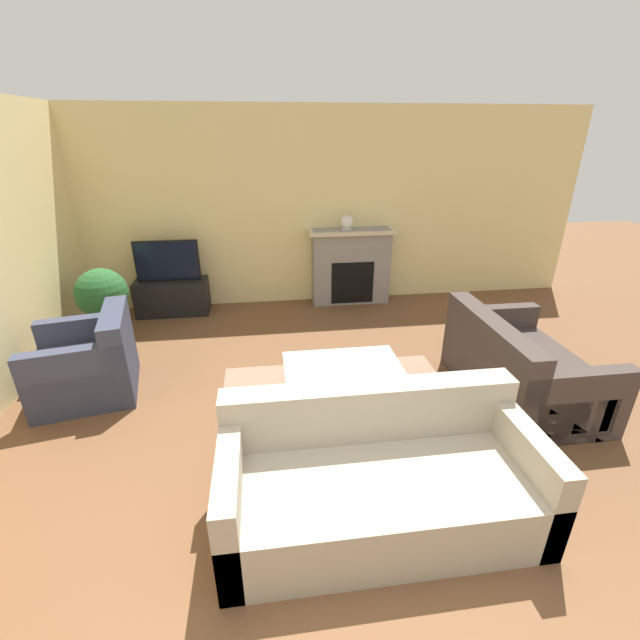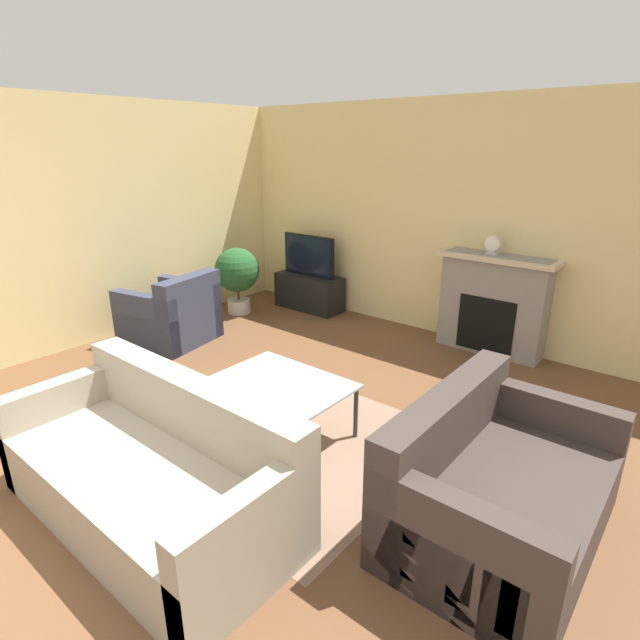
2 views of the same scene
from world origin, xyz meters
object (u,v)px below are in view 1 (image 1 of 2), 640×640
Objects in this scene: potted_plant at (103,296)px; couch_sectional at (378,480)px; mantel_clock at (347,222)px; coffee_table at (343,371)px; tv at (167,261)px; armchair_by_window at (89,365)px; couch_loveseat at (519,370)px.

couch_sectional is at bearing -49.37° from potted_plant.
mantel_clock is (3.11, 0.87, 0.63)m from potted_plant.
coffee_table is at bearing -35.58° from potted_plant.
mantel_clock reaches higher than potted_plant.
tv is at bearing 117.42° from couch_sectional.
potted_plant is at bearing -164.39° from mantel_clock.
couch_loveseat is at bearing 69.97° from armchair_by_window.
armchair_by_window is at bearing -102.60° from tv.
tv is 2.05m from armchair_by_window.
couch_loveseat is at bearing 35.21° from couch_sectional.
couch_loveseat is at bearing 0.54° from coffee_table.
mantel_clock is at bearing 78.80° from coffee_table.
tv is 0.81× the size of coffee_table.
couch_loveseat is 4.12m from armchair_by_window.
couch_loveseat is 7.34× the size of mantel_clock.
tv is 0.82× the size of armchair_by_window.
couch_sectional is 2.99m from armchair_by_window.
couch_loveseat is (1.69, 1.19, -0.00)m from couch_sectional.
potted_plant is (-2.57, 1.84, 0.15)m from coffee_table.
tv reaches higher than couch_loveseat.
couch_sectional is at bearing 41.44° from armchair_by_window.
mantel_clock reaches higher than armchair_by_window.
armchair_by_window reaches higher than coffee_table.
couch_sectional is at bearing 125.21° from couch_loveseat.
tv reaches higher than couch_sectional.
potted_plant is (-4.27, 1.82, 0.28)m from couch_loveseat.
potted_plant reaches higher than coffee_table.
coffee_table is at bearing 63.61° from armchair_by_window.
tv is at bearing 126.81° from coffee_table.
armchair_by_window is 2.46m from coffee_table.
tv is at bearing 54.76° from couch_loveseat.
couch_sectional and couch_loveseat have the same top height.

